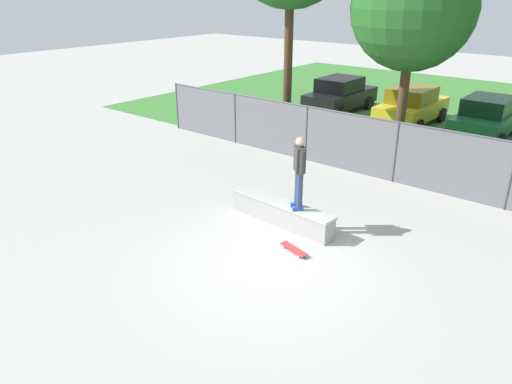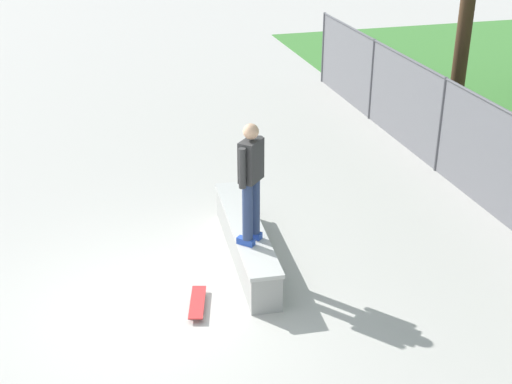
{
  "view_description": "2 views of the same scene",
  "coord_description": "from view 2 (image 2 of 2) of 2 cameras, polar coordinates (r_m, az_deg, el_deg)",
  "views": [
    {
      "loc": [
        5.68,
        -7.6,
        5.66
      ],
      "look_at": [
        -1.47,
        1.16,
        0.87
      ],
      "focal_mm": 34.27,
      "sensor_mm": 36.0,
      "label": 1
    },
    {
      "loc": [
        8.13,
        -0.8,
        5.61
      ],
      "look_at": [
        -1.0,
        1.73,
        1.11
      ],
      "focal_mm": 48.7,
      "sensor_mm": 36.0,
      "label": 2
    }
  ],
  "objects": [
    {
      "name": "ground_plane",
      "position": [
        9.91,
        -8.21,
        -9.36
      ],
      "size": [
        80.0,
        80.0,
        0.0
      ],
      "primitive_type": "plane",
      "color": "#ADAAA3"
    },
    {
      "name": "skateboard",
      "position": [
        9.82,
        -4.84,
        -9.03
      ],
      "size": [
        0.82,
        0.4,
        0.09
      ],
      "color": "red",
      "rests_on": "ground"
    },
    {
      "name": "skateboarder",
      "position": [
        9.71,
        -0.41,
        1.11
      ],
      "size": [
        0.46,
        0.45,
        1.82
      ],
      "color": "#2647A5",
      "rests_on": "concrete_ledge"
    },
    {
      "name": "concrete_ledge",
      "position": [
        10.79,
        -0.83,
        -4.03
      ],
      "size": [
        3.12,
        0.68,
        0.61
      ],
      "color": "#999993",
      "rests_on": "ground"
    }
  ]
}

